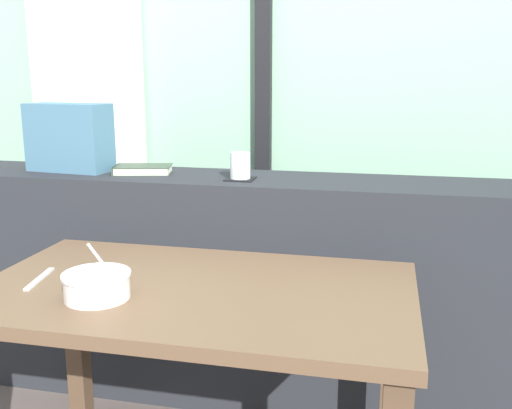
% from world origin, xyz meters
% --- Properties ---
extents(outdoor_backdrop, '(4.80, 0.08, 2.80)m').
position_xyz_m(outdoor_backdrop, '(0.00, 1.21, 1.40)').
color(outdoor_backdrop, '#84B293').
rests_on(outdoor_backdrop, ground).
extents(curtain_left_panel, '(0.56, 0.06, 2.50)m').
position_xyz_m(curtain_left_panel, '(-0.88, 1.11, 1.25)').
color(curtain_left_panel, silver).
rests_on(curtain_left_panel, ground).
extents(window_divider_post, '(0.07, 0.05, 2.60)m').
position_xyz_m(window_divider_post, '(-0.02, 1.14, 1.30)').
color(window_divider_post, black).
rests_on(window_divider_post, ground).
extents(dark_console_ledge, '(2.80, 0.36, 0.86)m').
position_xyz_m(dark_console_ledge, '(0.00, 0.55, 0.43)').
color(dark_console_ledge, '#23262B').
rests_on(dark_console_ledge, ground).
extents(breakfast_table, '(1.15, 0.66, 0.68)m').
position_xyz_m(breakfast_table, '(0.06, -0.11, 0.58)').
color(breakfast_table, brown).
rests_on(breakfast_table, ground).
extents(coaster_square, '(0.10, 0.10, 0.00)m').
position_xyz_m(coaster_square, '(0.04, 0.50, 0.86)').
color(coaster_square, black).
rests_on(coaster_square, dark_console_ledge).
extents(juice_glass, '(0.07, 0.07, 0.09)m').
position_xyz_m(juice_glass, '(0.04, 0.50, 0.91)').
color(juice_glass, white).
rests_on(juice_glass, coaster_square).
extents(closed_book, '(0.24, 0.18, 0.03)m').
position_xyz_m(closed_book, '(-0.36, 0.55, 0.88)').
color(closed_book, '#334233').
rests_on(closed_book, dark_console_ledge).
extents(throw_pillow, '(0.33, 0.18, 0.26)m').
position_xyz_m(throw_pillow, '(-0.66, 0.55, 0.99)').
color(throw_pillow, '#426B84').
rests_on(throw_pillow, dark_console_ledge).
extents(soup_bowl, '(0.17, 0.17, 0.15)m').
position_xyz_m(soup_bowl, '(-0.14, -0.24, 0.72)').
color(soup_bowl, silver).
rests_on(soup_bowl, breakfast_table).
extents(fork_utensil, '(0.05, 0.17, 0.01)m').
position_xyz_m(fork_utensil, '(-0.36, -0.15, 0.69)').
color(fork_utensil, silver).
rests_on(fork_utensil, breakfast_table).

